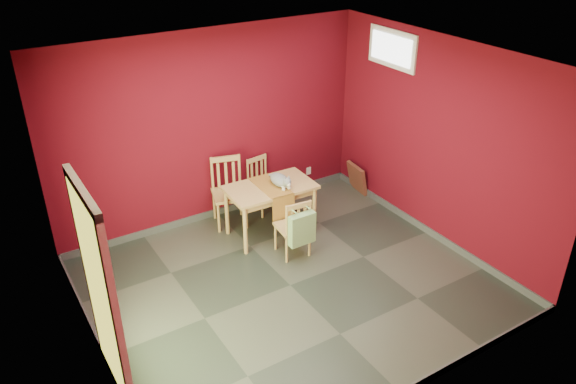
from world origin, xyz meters
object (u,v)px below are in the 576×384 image
chair_far_right (262,184)px  chair_near (294,226)px  tote_bag (302,229)px  picture_frame (357,178)px  dining_table (270,192)px  cat (280,178)px  chair_far_left (229,191)px

chair_far_right → chair_near: size_ratio=0.99×
tote_bag → picture_frame: tote_bag is taller
dining_table → tote_bag: bearing=-91.8°
chair_near → cat: size_ratio=1.93×
chair_far_left → chair_near: chair_far_left is taller
chair_far_left → cat: size_ratio=2.27×
chair_near → cat: cat is taller
picture_frame → chair_far_right: bearing=169.3°
dining_table → chair_far_right: bearing=69.7°
tote_bag → picture_frame: (1.81, 1.17, -0.27)m
picture_frame → dining_table: bearing=-168.8°
picture_frame → cat: bearing=-166.6°
chair_far_left → chair_near: size_ratio=1.18×
chair_far_right → picture_frame: bearing=-10.7°
tote_bag → chair_near: bearing=86.8°
cat → tote_bag: bearing=-102.8°
chair_far_left → cat: bearing=-52.8°
tote_bag → cat: (0.15, 0.77, 0.34)m
tote_bag → cat: 0.86m
dining_table → chair_far_right: size_ratio=1.47×
dining_table → chair_far_left: bearing=121.1°
chair_far_right → picture_frame: 1.58m
chair_near → cat: bearing=76.5°
tote_bag → picture_frame: bearing=32.8°
chair_near → dining_table: bearing=88.6°
dining_table → picture_frame: bearing=11.2°
chair_far_right → chair_near: (-0.25, -1.25, 0.01)m
chair_near → chair_far_left: bearing=105.6°
chair_far_right → cat: 0.81m
dining_table → chair_near: 0.65m
chair_far_right → cat: bearing=-99.6°
tote_bag → dining_table: bearing=88.2°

